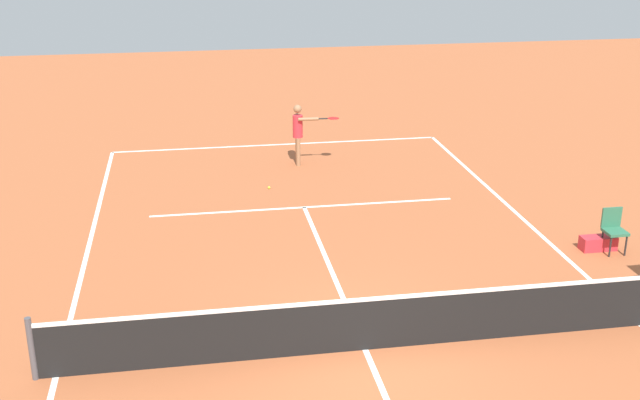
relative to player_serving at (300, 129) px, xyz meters
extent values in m
plane|color=#AD5933|center=(0.39, 10.24, -1.04)|extent=(60.00, 60.00, 0.00)
cube|color=white|center=(0.39, -2.12, -1.03)|extent=(9.93, 0.10, 0.01)
cube|color=white|center=(-4.57, 10.24, -1.03)|extent=(0.10, 24.73, 0.01)
cube|color=white|center=(5.36, 10.24, -1.03)|extent=(0.10, 24.73, 0.01)
cube|color=white|center=(0.39, 3.44, -1.03)|extent=(7.45, 0.10, 0.01)
cube|color=white|center=(0.39, 10.24, -1.03)|extent=(0.10, 13.60, 0.01)
cylinder|color=#4C4C51|center=(5.66, 10.24, -0.50)|extent=(0.10, 0.10, 1.07)
cube|color=black|center=(0.39, 10.24, -0.58)|extent=(10.53, 0.03, 0.91)
cube|color=white|center=(0.39, 10.24, -0.11)|extent=(10.53, 0.04, 0.06)
cylinder|color=#9E704C|center=(0.05, -0.11, -0.63)|extent=(0.12, 0.12, 0.81)
cylinder|color=#9E704C|center=(0.06, 0.09, -0.63)|extent=(0.12, 0.12, 0.81)
cylinder|color=red|center=(0.05, -0.01, 0.09)|extent=(0.28, 0.28, 0.63)
sphere|color=#9E704C|center=(0.05, -0.01, 0.59)|extent=(0.23, 0.23, 0.23)
cylinder|color=#9E704C|center=(0.04, -0.19, 0.12)|extent=(0.09, 0.09, 0.56)
cylinder|color=#9E704C|center=(-0.22, 0.19, 0.33)|extent=(0.57, 0.12, 0.09)
cylinder|color=black|center=(-0.63, 0.21, 0.33)|extent=(0.26, 0.05, 0.04)
ellipsoid|color=red|center=(-0.92, 0.22, 0.33)|extent=(0.33, 0.29, 0.04)
sphere|color=#CCE033|center=(1.09, 1.94, -1.00)|extent=(0.07, 0.07, 0.07)
cylinder|color=#262626|center=(-5.84, 7.43, -0.81)|extent=(0.04, 0.04, 0.45)
cylinder|color=#262626|center=(-5.49, 7.43, -0.81)|extent=(0.04, 0.04, 0.45)
cylinder|color=#262626|center=(-5.84, 7.08, -0.81)|extent=(0.04, 0.04, 0.45)
cylinder|color=#262626|center=(-5.49, 7.08, -0.81)|extent=(0.04, 0.04, 0.45)
cube|color=#2D6B4C|center=(-5.66, 7.25, -0.56)|extent=(0.44, 0.44, 0.06)
cube|color=#2D6B4C|center=(-5.66, 7.03, -0.31)|extent=(0.44, 0.04, 0.44)
cube|color=red|center=(-5.43, 7.03, -0.89)|extent=(0.76, 0.32, 0.30)
camera|label=1|loc=(3.10, 21.65, 5.91)|focal=45.18mm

